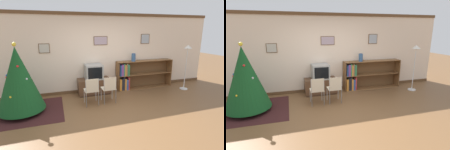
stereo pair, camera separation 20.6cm
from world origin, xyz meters
TOP-DOWN VIEW (x-y plane):
  - ground_plane at (0.00, 0.00)m, footprint 24.00×24.00m
  - wall_back at (0.00, 2.17)m, footprint 8.90×0.11m
  - area_rug at (-2.36, 1.03)m, footprint 2.06×1.70m
  - christmas_tree at (-2.36, 1.03)m, footprint 1.17×1.17m
  - tv_console at (-0.24, 1.84)m, footprint 1.08×0.51m
  - television at (-0.24, 1.84)m, footprint 0.57×0.50m
  - folding_chair_left at (-0.51, 0.94)m, footprint 0.40×0.40m
  - folding_chair_right at (0.02, 0.94)m, footprint 0.40×0.40m
  - bookshelf at (1.33, 1.94)m, footprint 2.18×0.36m
  - vase at (1.24, 1.90)m, footprint 0.15×0.15m
  - standing_lamp at (3.04, 1.28)m, footprint 0.28×0.28m

SIDE VIEW (x-z plane):
  - ground_plane at x=0.00m, z-range 0.00..0.00m
  - area_rug at x=-2.36m, z-range 0.00..0.01m
  - tv_console at x=-0.24m, z-range 0.00..0.54m
  - folding_chair_left at x=-0.51m, z-range 0.06..0.88m
  - folding_chair_right at x=0.02m, z-range 0.06..0.88m
  - bookshelf at x=1.33m, z-range -0.02..1.03m
  - television at x=-0.24m, z-range 0.53..1.03m
  - christmas_tree at x=-2.36m, z-range 0.00..1.85m
  - vase at x=1.24m, z-range 1.05..1.33m
  - standing_lamp at x=3.04m, z-range 0.44..2.07m
  - wall_back at x=0.00m, z-range 0.00..2.70m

